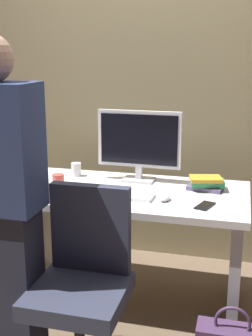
{
  "coord_description": "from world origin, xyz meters",
  "views": [
    {
      "loc": [
        0.64,
        -2.51,
        1.56
      ],
      "look_at": [
        0.0,
        -0.05,
        0.9
      ],
      "focal_mm": 47.9,
      "sensor_mm": 36.0,
      "label": 1
    }
  ],
  "objects_px": {
    "cup_near_keyboard": "(58,181)",
    "keyboard": "(117,195)",
    "monitor": "(139,142)",
    "desk": "(128,226)",
    "book_stack": "(206,183)",
    "mouse": "(165,198)",
    "person_at_desk": "(0,210)",
    "office_chair": "(83,295)",
    "cup_by_monitor": "(76,170)",
    "cell_phone": "(205,206)"
  },
  "relations": [
    {
      "from": "desk",
      "to": "office_chair",
      "type": "distance_m",
      "value": 0.71
    },
    {
      "from": "monitor",
      "to": "keyboard",
      "type": "distance_m",
      "value": 0.42
    },
    {
      "from": "keyboard",
      "to": "cup_near_keyboard",
      "type": "relative_size",
      "value": 4.89
    },
    {
      "from": "office_chair",
      "to": "cell_phone",
      "type": "xyz_separation_m",
      "value": [
        0.52,
        0.52,
        0.32
      ]
    },
    {
      "from": "person_at_desk",
      "to": "mouse",
      "type": "height_order",
      "value": "person_at_desk"
    },
    {
      "from": "desk",
      "to": "person_at_desk",
      "type": "height_order",
      "value": "person_at_desk"
    },
    {
      "from": "person_at_desk",
      "to": "cup_by_monitor",
      "type": "relative_size",
      "value": 18.27
    },
    {
      "from": "desk",
      "to": "person_at_desk",
      "type": "bearing_deg",
      "value": -119.71
    },
    {
      "from": "book_stack",
      "to": "person_at_desk",
      "type": "bearing_deg",
      "value": -135.4
    },
    {
      "from": "desk",
      "to": "cup_near_keyboard",
      "type": "relative_size",
      "value": 16.28
    },
    {
      "from": "cell_phone",
      "to": "office_chair",
      "type": "bearing_deg",
      "value": -116.89
    },
    {
      "from": "desk",
      "to": "mouse",
      "type": "bearing_deg",
      "value": -29.13
    },
    {
      "from": "desk",
      "to": "book_stack",
      "type": "bearing_deg",
      "value": 15.09
    },
    {
      "from": "person_at_desk",
      "to": "mouse",
      "type": "relative_size",
      "value": 16.39
    },
    {
      "from": "person_at_desk",
      "to": "keyboard",
      "type": "height_order",
      "value": "person_at_desk"
    },
    {
      "from": "desk",
      "to": "cup_by_monitor",
      "type": "xyz_separation_m",
      "value": [
        -0.42,
        0.22,
        0.28
      ]
    },
    {
      "from": "office_chair",
      "to": "cup_by_monitor",
      "type": "height_order",
      "value": "office_chair"
    },
    {
      "from": "mouse",
      "to": "cup_near_keyboard",
      "type": "distance_m",
      "value": 0.67
    },
    {
      "from": "cup_near_keyboard",
      "to": "cell_phone",
      "type": "relative_size",
      "value": 0.61
    },
    {
      "from": "keyboard",
      "to": "mouse",
      "type": "bearing_deg",
      "value": 2.41
    },
    {
      "from": "desk",
      "to": "cup_near_keyboard",
      "type": "distance_m",
      "value": 0.51
    },
    {
      "from": "monitor",
      "to": "book_stack",
      "type": "height_order",
      "value": "monitor"
    },
    {
      "from": "desk",
      "to": "keyboard",
      "type": "bearing_deg",
      "value": -104.01
    },
    {
      "from": "desk",
      "to": "mouse",
      "type": "distance_m",
      "value": 0.38
    },
    {
      "from": "office_chair",
      "to": "monitor",
      "type": "distance_m",
      "value": 1.08
    },
    {
      "from": "monitor",
      "to": "desk",
      "type": "bearing_deg",
      "value": -95.25
    },
    {
      "from": "cup_near_keyboard",
      "to": "book_stack",
      "type": "distance_m",
      "value": 0.9
    },
    {
      "from": "person_at_desk",
      "to": "keyboard",
      "type": "distance_m",
      "value": 0.73
    },
    {
      "from": "desk",
      "to": "cup_near_keyboard",
      "type": "bearing_deg",
      "value": -169.98
    },
    {
      "from": "office_chair",
      "to": "mouse",
      "type": "bearing_deg",
      "value": 62.78
    },
    {
      "from": "office_chair",
      "to": "person_at_desk",
      "type": "height_order",
      "value": "person_at_desk"
    },
    {
      "from": "office_chair",
      "to": "keyboard",
      "type": "bearing_deg",
      "value": 89.08
    },
    {
      "from": "desk",
      "to": "cup_by_monitor",
      "type": "height_order",
      "value": "cup_by_monitor"
    },
    {
      "from": "keyboard",
      "to": "cell_phone",
      "type": "bearing_deg",
      "value": -2.34
    },
    {
      "from": "person_at_desk",
      "to": "cell_phone",
      "type": "distance_m",
      "value": 1.07
    },
    {
      "from": "desk",
      "to": "monitor",
      "type": "height_order",
      "value": "monitor"
    },
    {
      "from": "monitor",
      "to": "keyboard",
      "type": "height_order",
      "value": "monitor"
    },
    {
      "from": "desk",
      "to": "cell_phone",
      "type": "bearing_deg",
      "value": -20.93
    },
    {
      "from": "person_at_desk",
      "to": "cup_by_monitor",
      "type": "bearing_deg",
      "value": 89.28
    },
    {
      "from": "cup_by_monitor",
      "to": "cell_phone",
      "type": "height_order",
      "value": "cup_by_monitor"
    },
    {
      "from": "office_chair",
      "to": "book_stack",
      "type": "xyz_separation_m",
      "value": [
        0.5,
        0.83,
        0.36
      ]
    },
    {
      "from": "keyboard",
      "to": "desk",
      "type": "bearing_deg",
      "value": 78.87
    },
    {
      "from": "monitor",
      "to": "cup_by_monitor",
      "type": "relative_size",
      "value": 6.03
    },
    {
      "from": "desk",
      "to": "book_stack",
      "type": "xyz_separation_m",
      "value": [
        0.46,
        0.12,
        0.27
      ]
    },
    {
      "from": "monitor",
      "to": "keyboard",
      "type": "bearing_deg",
      "value": -98.81
    },
    {
      "from": "desk",
      "to": "office_chair",
      "type": "height_order",
      "value": "office_chair"
    },
    {
      "from": "keyboard",
      "to": "mouse",
      "type": "distance_m",
      "value": 0.28
    },
    {
      "from": "office_chair",
      "to": "mouse",
      "type": "height_order",
      "value": "office_chair"
    },
    {
      "from": "keyboard",
      "to": "cell_phone",
      "type": "relative_size",
      "value": 2.99
    },
    {
      "from": "cup_near_keyboard",
      "to": "keyboard",
      "type": "bearing_deg",
      "value": -9.01
    }
  ]
}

